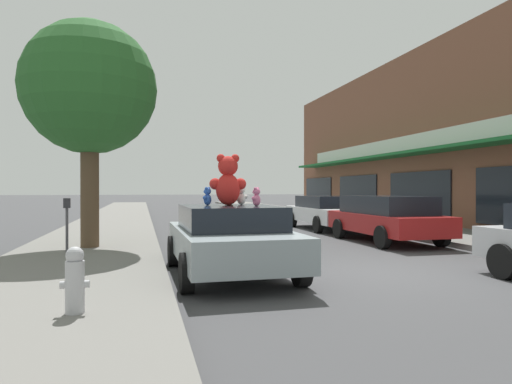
{
  "coord_description": "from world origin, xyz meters",
  "views": [
    {
      "loc": [
        -4.41,
        -8.1,
        1.63
      ],
      "look_at": [
        -1.3,
        4.3,
        1.55
      ],
      "focal_mm": 32.0,
      "sensor_mm": 36.0,
      "label": 1
    }
  ],
  "objects_px": {
    "plush_art_car": "(230,237)",
    "parked_car_far_right": "(326,211)",
    "teddy_bear_pink": "(256,197)",
    "teddy_bear_blue": "(207,196)",
    "parked_car_far_center": "(386,217)",
    "fire_hydrant": "(75,280)",
    "teddy_bear_giant": "(228,181)",
    "teddy_bear_brown": "(231,198)",
    "street_tree": "(90,89)",
    "teddy_bear_white": "(241,196)",
    "parking_meter": "(67,219)",
    "teddy_bear_green": "(229,197)"
  },
  "relations": [
    {
      "from": "teddy_bear_blue",
      "to": "fire_hydrant",
      "type": "bearing_deg",
      "value": 1.74
    },
    {
      "from": "teddy_bear_giant",
      "to": "street_tree",
      "type": "distance_m",
      "value": 5.16
    },
    {
      "from": "plush_art_car",
      "to": "teddy_bear_green",
      "type": "xyz_separation_m",
      "value": [
        0.16,
        0.88,
        0.75
      ]
    },
    {
      "from": "parked_car_far_right",
      "to": "street_tree",
      "type": "xyz_separation_m",
      "value": [
        -8.54,
        -4.96,
        3.43
      ]
    },
    {
      "from": "parked_car_far_center",
      "to": "street_tree",
      "type": "bearing_deg",
      "value": -178.2
    },
    {
      "from": "teddy_bear_green",
      "to": "parked_car_far_center",
      "type": "bearing_deg",
      "value": -92.01
    },
    {
      "from": "fire_hydrant",
      "to": "parking_meter",
      "type": "bearing_deg",
      "value": 99.43
    },
    {
      "from": "teddy_bear_blue",
      "to": "parked_car_far_center",
      "type": "relative_size",
      "value": 0.08
    },
    {
      "from": "plush_art_car",
      "to": "teddy_bear_pink",
      "type": "xyz_separation_m",
      "value": [
        0.44,
        -0.34,
        0.77
      ]
    },
    {
      "from": "teddy_bear_white",
      "to": "parked_car_far_right",
      "type": "bearing_deg",
      "value": -122.51
    },
    {
      "from": "parked_car_far_center",
      "to": "parking_meter",
      "type": "bearing_deg",
      "value": -169.53
    },
    {
      "from": "fire_hydrant",
      "to": "parked_car_far_right",
      "type": "bearing_deg",
      "value": 55.05
    },
    {
      "from": "teddy_bear_white",
      "to": "plush_art_car",
      "type": "bearing_deg",
      "value": 58.73
    },
    {
      "from": "teddy_bear_pink",
      "to": "teddy_bear_brown",
      "type": "bearing_deg",
      "value": -119.29
    },
    {
      "from": "plush_art_car",
      "to": "fire_hydrant",
      "type": "relative_size",
      "value": 5.36
    },
    {
      "from": "teddy_bear_giant",
      "to": "parked_car_far_center",
      "type": "height_order",
      "value": "teddy_bear_giant"
    },
    {
      "from": "teddy_bear_giant",
      "to": "parked_car_far_center",
      "type": "relative_size",
      "value": 0.22
    },
    {
      "from": "teddy_bear_green",
      "to": "teddy_bear_brown",
      "type": "bearing_deg",
      "value": 142.07
    },
    {
      "from": "teddy_bear_brown",
      "to": "teddy_bear_pink",
      "type": "relative_size",
      "value": 0.77
    },
    {
      "from": "plush_art_car",
      "to": "parked_car_far_center",
      "type": "height_order",
      "value": "parked_car_far_center"
    },
    {
      "from": "teddy_bear_blue",
      "to": "fire_hydrant",
      "type": "xyz_separation_m",
      "value": [
        -2.0,
        -3.0,
        -0.94
      ]
    },
    {
      "from": "teddy_bear_blue",
      "to": "teddy_bear_pink",
      "type": "bearing_deg",
      "value": 87.45
    },
    {
      "from": "parked_car_far_right",
      "to": "street_tree",
      "type": "relative_size",
      "value": 0.83
    },
    {
      "from": "plush_art_car",
      "to": "teddy_bear_pink",
      "type": "height_order",
      "value": "teddy_bear_pink"
    },
    {
      "from": "teddy_bear_blue",
      "to": "parking_meter",
      "type": "bearing_deg",
      "value": -91.44
    },
    {
      "from": "parked_car_far_center",
      "to": "parking_meter",
      "type": "distance_m",
      "value": 9.03
    },
    {
      "from": "teddy_bear_white",
      "to": "teddy_bear_blue",
      "type": "xyz_separation_m",
      "value": [
        -0.73,
        -0.27,
        -0.01
      ]
    },
    {
      "from": "teddy_bear_brown",
      "to": "parked_car_far_center",
      "type": "bearing_deg",
      "value": -155.66
    },
    {
      "from": "teddy_bear_white",
      "to": "teddy_bear_blue",
      "type": "relative_size",
      "value": 1.05
    },
    {
      "from": "teddy_bear_green",
      "to": "teddy_bear_blue",
      "type": "distance_m",
      "value": 0.79
    },
    {
      "from": "teddy_bear_pink",
      "to": "plush_art_car",
      "type": "bearing_deg",
      "value": -86.27
    },
    {
      "from": "teddy_bear_green",
      "to": "parked_car_far_right",
      "type": "bearing_deg",
      "value": -67.08
    },
    {
      "from": "plush_art_car",
      "to": "parking_meter",
      "type": "relative_size",
      "value": 3.33
    },
    {
      "from": "street_tree",
      "to": "parking_meter",
      "type": "xyz_separation_m",
      "value": [
        -0.34,
        -1.37,
        -3.21
      ]
    },
    {
      "from": "teddy_bear_green",
      "to": "teddy_bear_blue",
      "type": "height_order",
      "value": "teddy_bear_blue"
    },
    {
      "from": "plush_art_car",
      "to": "parked_car_far_right",
      "type": "bearing_deg",
      "value": 56.52
    },
    {
      "from": "teddy_bear_pink",
      "to": "parked_car_far_center",
      "type": "bearing_deg",
      "value": 171.55
    },
    {
      "from": "teddy_bear_brown",
      "to": "parking_meter",
      "type": "bearing_deg",
      "value": -37.88
    },
    {
      "from": "teddy_bear_giant",
      "to": "fire_hydrant",
      "type": "relative_size",
      "value": 1.26
    },
    {
      "from": "teddy_bear_giant",
      "to": "teddy_bear_brown",
      "type": "relative_size",
      "value": 3.7
    },
    {
      "from": "fire_hydrant",
      "to": "parking_meter",
      "type": "relative_size",
      "value": 0.62
    },
    {
      "from": "teddy_bear_brown",
      "to": "fire_hydrant",
      "type": "distance_m",
      "value": 4.2
    },
    {
      "from": "parked_car_far_center",
      "to": "fire_hydrant",
      "type": "xyz_separation_m",
      "value": [
        -8.02,
        -6.79,
        -0.23
      ]
    },
    {
      "from": "parked_car_far_right",
      "to": "fire_hydrant",
      "type": "height_order",
      "value": "parked_car_far_right"
    },
    {
      "from": "plush_art_car",
      "to": "teddy_bear_pink",
      "type": "bearing_deg",
      "value": -38.22
    },
    {
      "from": "teddy_bear_pink",
      "to": "teddy_bear_blue",
      "type": "relative_size",
      "value": 0.98
    },
    {
      "from": "teddy_bear_white",
      "to": "teddy_bear_brown",
      "type": "xyz_separation_m",
      "value": [
        -0.22,
        -0.03,
        -0.05
      ]
    },
    {
      "from": "parking_meter",
      "to": "teddy_bear_green",
      "type": "bearing_deg",
      "value": -24.71
    },
    {
      "from": "parked_car_far_right",
      "to": "teddy_bear_blue",
      "type": "bearing_deg",
      "value": -125.38
    },
    {
      "from": "parked_car_far_right",
      "to": "teddy_bear_white",
      "type": "bearing_deg",
      "value": -122.82
    }
  ]
}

